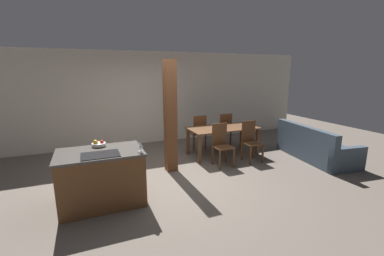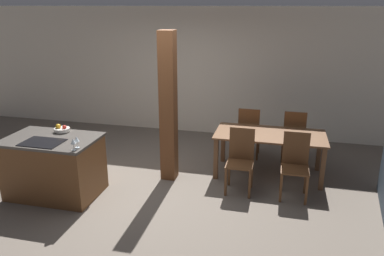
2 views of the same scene
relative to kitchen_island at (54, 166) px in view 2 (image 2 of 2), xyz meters
The scene contains 12 objects.
ground_plane 1.50m from the kitchen_island, 23.44° to the left, with size 16.00×16.00×0.00m, color #665B51.
wall_back 3.74m from the kitchen_island, 68.75° to the left, with size 11.20×0.08×2.70m.
kitchen_island is the anchor object (origin of this frame).
fruit_bowl 0.57m from the kitchen_island, 89.55° to the left, with size 0.23×0.23×0.11m.
wine_glass_near 0.90m from the kitchen_island, 31.42° to the right, with size 0.07×0.07×0.16m.
wine_glass_middle 0.87m from the kitchen_island, 24.97° to the right, with size 0.07×0.07×0.16m.
dining_table 3.40m from the kitchen_island, 25.37° to the left, with size 1.78×0.87×0.72m.
dining_chair_near_left 2.78m from the kitchen_island, 16.68° to the left, with size 0.40×0.40×0.97m.
dining_chair_near_right 3.56m from the kitchen_island, 12.97° to the left, with size 0.40×0.40×0.97m.
dining_chair_far_left 3.40m from the kitchen_island, 38.35° to the left, with size 0.40×0.40×0.97m.
dining_chair_far_right 4.06m from the kitchen_island, 31.32° to the left, with size 0.40×0.40×0.97m.
timber_post 1.92m from the kitchen_island, 32.41° to the left, with size 0.24×0.24×2.38m.
Camera 2 is at (1.88, -5.02, 2.73)m, focal length 35.00 mm.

